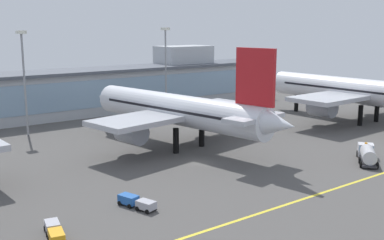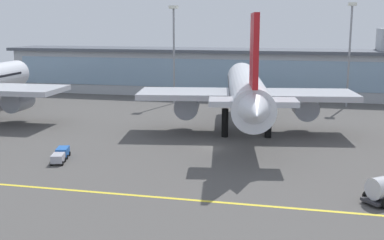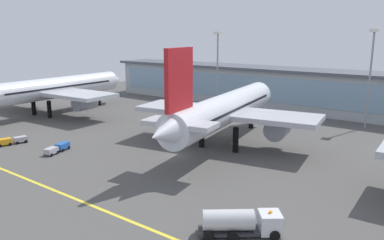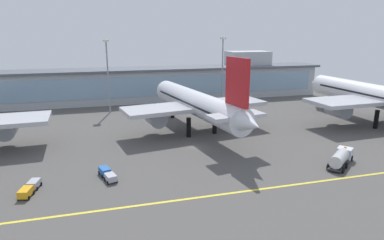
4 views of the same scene
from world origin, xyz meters
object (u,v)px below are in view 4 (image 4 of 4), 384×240
Objects in this scene: baggage_tug_near at (107,174)px; airliner_far_right at (379,97)px; fuel_tanker_truck at (341,157)px; apron_light_mast_centre at (223,60)px; apron_light_mast_west at (107,65)px; service_truck_far at (30,188)px; airliner_near_right at (196,104)px.

airliner_far_right is at bearing -93.17° from baggage_tug_near.
apron_light_mast_centre is at bearing 52.90° from fuel_tanker_truck.
apron_light_mast_west reaches higher than baggage_tug_near.
apron_light_mast_west is at bearing -173.71° from apron_light_mast_centre.
apron_light_mast_centre is at bearing 6.29° from apron_light_mast_west.
fuel_tanker_truck is 1.48× the size of service_truck_far.
baggage_tug_near is 52.07m from apron_light_mast_west.
service_truck_far is at bearing 100.25° from airliner_far_right.
fuel_tanker_truck is (20.12, -28.09, -5.67)m from airliner_near_right.
apron_light_mast_west is (-40.07, 55.73, 13.12)m from fuel_tanker_truck.
airliner_far_right is 77.20m from apron_light_mast_west.
airliner_near_right is at bearing -54.18° from apron_light_mast_west.
airliner_near_right is 2.27× the size of apron_light_mast_centre.
airliner_near_right is 34.89m from apron_light_mast_west.
airliner_near_right is 8.86× the size of service_truck_far.
apron_light_mast_west is 0.98× the size of apron_light_mast_centre.
baggage_tug_near is at bearing -92.81° from apron_light_mast_west.
fuel_tanker_truck is 54.44m from service_truck_far.
airliner_far_right reaches higher than airliner_near_right.
apron_light_mast_centre is (18.64, 31.89, 7.73)m from airliner_near_right.
airliner_near_right is at bearing 80.60° from airliner_far_right.
fuel_tanker_truck reaches higher than service_truck_far.
baggage_tug_near is 0.26× the size of apron_light_mast_west.
service_truck_far is 56.19m from apron_light_mast_west.
airliner_far_right is at bearing -1.16° from fuel_tanker_truck.
apron_light_mast_centre is at bearing -53.28° from baggage_tug_near.
service_truck_far is 0.26× the size of apron_light_mast_centre.
fuel_tanker_truck is at bearing -54.28° from apron_light_mast_west.
airliner_far_right reaches higher than baggage_tug_near.
airliner_far_right is 9.85× the size of service_truck_far.
service_truck_far is (-54.34, 3.17, -0.72)m from fuel_tanker_truck.
fuel_tanker_truck is (-29.10, -22.22, -5.91)m from airliner_far_right.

